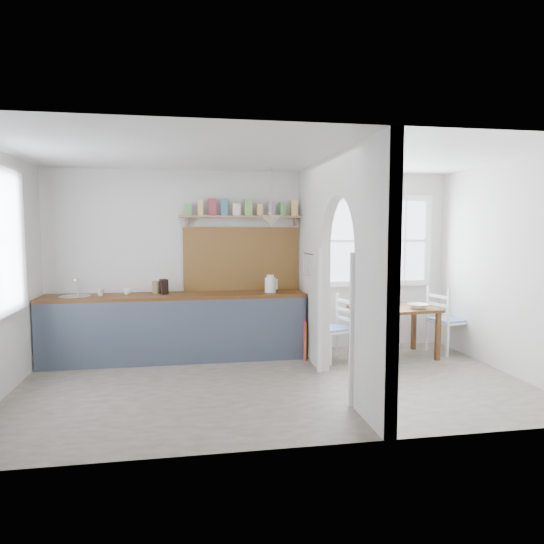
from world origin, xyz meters
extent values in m
cube|color=gray|center=(0.00, 0.00, 0.00)|extent=(5.80, 3.20, 0.01)
cube|color=silver|center=(0.00, 0.00, 2.60)|extent=(5.80, 3.20, 0.01)
cube|color=silver|center=(0.00, 1.60, 1.30)|extent=(5.80, 0.01, 2.60)
cube|color=silver|center=(0.00, -1.60, 1.30)|extent=(5.80, 0.01, 2.60)
cube|color=silver|center=(2.90, 0.00, 1.30)|extent=(0.01, 3.20, 2.60)
cube|color=silver|center=(0.70, -1.20, 1.30)|extent=(0.12, 0.80, 2.60)
cube|color=silver|center=(0.70, 1.00, 1.30)|extent=(0.12, 1.20, 2.60)
cube|color=silver|center=(0.70, -0.20, 2.08)|extent=(0.12, 1.20, 1.05)
cube|color=brown|center=(-1.13, 1.30, 0.88)|extent=(3.50, 0.60, 0.05)
cube|color=#4B5463|center=(-1.13, 1.01, 0.42)|extent=(3.50, 0.03, 0.85)
cube|color=black|center=(-1.13, 1.35, 0.42)|extent=(3.46, 0.45, 0.85)
cylinder|color=silver|center=(-2.43, 1.30, 0.89)|extent=(0.40, 0.40, 0.02)
cube|color=brown|center=(-0.20, 1.58, 1.35)|extent=(1.65, 0.03, 0.90)
cube|color=#AF7B54|center=(-0.20, 1.49, 1.95)|extent=(1.75, 0.20, 0.03)
cube|color=green|center=(-0.95, 1.49, 2.06)|extent=(0.09, 0.09, 0.18)
cube|color=#ECB45E|center=(-0.78, 1.49, 2.06)|extent=(0.09, 0.09, 0.18)
cube|color=maroon|center=(-0.62, 1.49, 2.06)|extent=(0.09, 0.09, 0.18)
cube|color=#336A7E|center=(-0.45, 1.49, 2.06)|extent=(0.09, 0.09, 0.18)
cube|color=beige|center=(-0.29, 1.49, 2.06)|extent=(0.09, 0.09, 0.18)
cube|color=#619C44|center=(-0.12, 1.49, 2.06)|extent=(0.09, 0.09, 0.18)
cube|color=#E5A552|center=(0.04, 1.49, 2.06)|extent=(0.09, 0.09, 0.18)
cube|color=gray|center=(0.21, 1.49, 2.06)|extent=(0.09, 0.09, 0.18)
cube|color=green|center=(0.37, 1.49, 2.06)|extent=(0.09, 0.09, 0.18)
cube|color=#ECB45E|center=(0.54, 1.49, 2.06)|extent=(0.09, 0.09, 0.18)
cone|color=beige|center=(0.15, 1.15, 1.88)|extent=(0.26, 0.26, 0.16)
cylinder|color=silver|center=(0.61, 0.90, 1.45)|extent=(0.02, 0.50, 0.02)
imported|color=silver|center=(-2.11, 1.29, 0.95)|extent=(0.11, 0.11, 0.09)
imported|color=white|center=(-1.77, 1.37, 0.95)|extent=(0.16, 0.16, 0.10)
cube|color=black|center=(-1.29, 1.33, 1.00)|extent=(0.13, 0.15, 0.20)
cylinder|color=olive|center=(-1.40, 1.39, 0.99)|extent=(0.13, 0.13, 0.17)
cube|color=#D0276F|center=(0.58, 0.99, 0.28)|extent=(0.02, 0.03, 0.56)
cube|color=orange|center=(0.58, 0.93, 0.25)|extent=(0.02, 0.03, 0.56)
imported|color=white|center=(2.13, 0.78, 0.73)|extent=(0.33, 0.33, 0.06)
imported|color=#5F8360|center=(1.73, 0.82, 0.74)|extent=(0.12, 0.12, 0.09)
cylinder|color=#2A2726|center=(1.50, 0.89, 0.70)|extent=(0.19, 0.19, 0.01)
imported|color=#4C3160|center=(1.82, 1.12, 0.80)|extent=(0.21, 0.21, 0.22)
camera|label=1|loc=(-0.96, -5.32, 1.78)|focal=32.00mm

